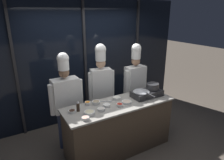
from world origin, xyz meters
TOP-DOWN VIEW (x-y plane):
  - ground_plane at (0.00, 0.00)m, footprint 24.00×24.00m
  - window_wall_back at (0.00, 1.47)m, footprint 5.03×0.09m
  - demo_counter at (0.00, 0.00)m, footprint 1.96×0.65m
  - portable_stove at (0.60, 0.00)m, footprint 0.57×0.32m
  - frying_pan at (0.47, -0.00)m, footprint 0.30×0.52m
  - stock_pot at (0.74, 0.00)m, footprint 0.26×0.23m
  - squeeze_bottle_soy at (-0.71, 0.09)m, footprint 0.05×0.05m
  - prep_bowl_noodles at (-0.60, -0.10)m, footprint 0.17×0.17m
  - prep_bowl_carrots at (-0.49, 0.23)m, footprint 0.10×0.10m
  - prep_bowl_mushrooms at (-0.36, 0.17)m, footprint 0.14×0.14m
  - prep_bowl_chili_flakes at (-0.05, -0.10)m, footprint 0.11×0.11m
  - prep_bowl_rice at (-0.25, 0.00)m, footprint 0.12×0.12m
  - prep_bowl_onion at (-0.39, -0.08)m, footprint 0.12×0.12m
  - prep_bowl_chicken at (0.11, -0.07)m, footprint 0.17×0.17m
  - prep_bowl_garlic at (0.04, 0.16)m, footprint 0.15×0.15m
  - prep_bowl_soy_glaze at (-0.81, 0.10)m, footprint 0.12×0.12m
  - prep_bowl_shrimp at (-0.72, -0.22)m, footprint 0.11×0.11m
  - serving_spoon_slotted at (-0.13, 0.16)m, footprint 0.19×0.12m
  - chef_head at (-0.75, 0.57)m, footprint 0.61×0.25m
  - chef_sous at (-0.02, 0.63)m, footprint 0.51×0.28m
  - chef_line at (0.74, 0.56)m, footprint 0.57×0.26m

SIDE VIEW (x-z plane):
  - ground_plane at x=0.00m, z-range 0.00..0.00m
  - demo_counter at x=0.00m, z-range 0.00..0.93m
  - serving_spoon_slotted at x=-0.13m, z-range 0.93..0.94m
  - prep_bowl_soy_glaze at x=-0.81m, z-range 0.93..0.97m
  - prep_bowl_chicken at x=0.11m, z-range 0.93..0.97m
  - prep_bowl_onion at x=-0.39m, z-range 0.93..0.98m
  - prep_bowl_chili_flakes at x=-0.05m, z-range 0.93..0.98m
  - prep_bowl_rice at x=-0.25m, z-range 0.93..0.98m
  - prep_bowl_garlic at x=0.04m, z-range 0.93..0.98m
  - prep_bowl_shrimp at x=-0.72m, z-range 0.93..0.98m
  - prep_bowl_noodles at x=-0.60m, z-range 0.93..0.99m
  - prep_bowl_carrots at x=-0.49m, z-range 0.93..0.99m
  - prep_bowl_mushrooms at x=-0.36m, z-range 0.93..0.99m
  - portable_stove at x=0.60m, z-range 0.93..1.05m
  - chef_head at x=-0.75m, z-range 0.11..1.90m
  - squeeze_bottle_soy at x=-0.71m, z-range 0.92..1.11m
  - chef_line at x=0.74m, z-range 0.13..1.96m
  - frying_pan at x=0.47m, z-range 1.05..1.09m
  - chef_sous at x=-0.02m, z-range 0.17..2.04m
  - stock_pot at x=0.74m, z-range 1.05..1.16m
  - window_wall_back at x=0.00m, z-range 0.00..2.70m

